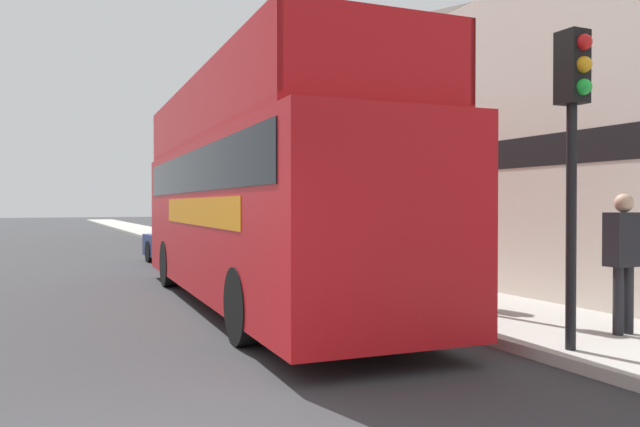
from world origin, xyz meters
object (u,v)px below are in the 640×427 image
Objects in this scene: parked_car_ahead_of_bus at (187,244)px; pedestrian_second at (624,250)px; lamp_post_second at (254,144)px; traffic_signal at (574,116)px; lamp_post_nearest at (397,101)px; tour_bus at (256,204)px; pedestrian_third at (466,251)px.

pedestrian_second is (2.80, -13.20, 0.61)m from parked_car_ahead_of_bus.
lamp_post_second is (-1.14, 11.75, 2.38)m from pedestrian_second.
traffic_signal is 0.73× the size of lamp_post_second.
pedestrian_second is 0.35× the size of lamp_post_nearest.
parked_car_ahead_of_bus is at bearing 96.27° from traffic_signal.
tour_bus is at bearing 109.78° from traffic_signal.
parked_car_ahead_of_bus is at bearing 88.75° from tour_bus.
lamp_post_nearest is (-0.63, 1.18, 2.63)m from pedestrian_third.
pedestrian_second is 2.74m from pedestrian_third.
traffic_signal reaches higher than parked_car_ahead_of_bus.
lamp_post_nearest reaches higher than pedestrian_second.
tour_bus is at bearing 138.88° from pedestrian_third.
pedestrian_third is at bearing 74.61° from traffic_signal.
parked_car_ahead_of_bus is 10.77m from pedestrian_third.
traffic_signal is at bearing -105.39° from pedestrian_third.
tour_bus is 3.16m from lamp_post_nearest.
tour_bus is at bearing 122.57° from pedestrian_second.
lamp_post_second reaches higher than tour_bus.
lamp_post_nearest reaches higher than pedestrian_third.
tour_bus is 2.08× the size of lamp_post_second.
pedestrian_second is 0.50× the size of traffic_signal.
traffic_signal is (1.49, -13.58, 2.23)m from parked_car_ahead_of_bus.
tour_bus is 6.00m from traffic_signal.
tour_bus is 5.77× the size of pedestrian_second.
parked_car_ahead_of_bus is 0.91× the size of lamp_post_second.
tour_bus is 6.18m from pedestrian_second.
pedestrian_second is 0.36× the size of lamp_post_second.
lamp_post_nearest is at bearing -28.05° from tour_bus.
pedestrian_third is at bearing 99.72° from pedestrian_second.
lamp_post_second is (-0.68, 9.06, 2.56)m from pedestrian_third.
pedestrian_second is at bearing -80.37° from parked_car_ahead_of_bus.
lamp_post_second reaches higher than pedestrian_third.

